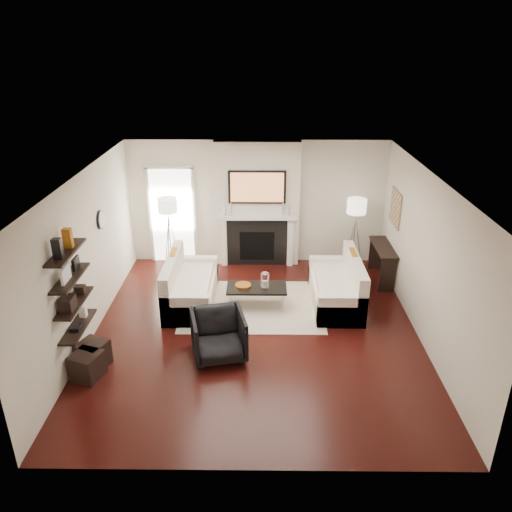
{
  "coord_description": "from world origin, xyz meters",
  "views": [
    {
      "loc": [
        0.08,
        -7.31,
        4.63
      ],
      "look_at": [
        0.0,
        0.6,
        1.15
      ],
      "focal_mm": 35.0,
      "sensor_mm": 36.0,
      "label": 1
    }
  ],
  "objects_px": {
    "armchair": "(218,333)",
    "lamp_left_shade": "(167,205)",
    "ottoman_near": "(93,354)",
    "loveseat_right_base": "(335,293)",
    "coffee_table": "(257,288)",
    "loveseat_left_base": "(191,293)",
    "lamp_right_shade": "(357,206)"
  },
  "relations": [
    {
      "from": "loveseat_right_base",
      "to": "armchair",
      "type": "relative_size",
      "value": 2.19
    },
    {
      "from": "loveseat_left_base",
      "to": "armchair",
      "type": "bearing_deg",
      "value": -69.0
    },
    {
      "from": "lamp_left_shade",
      "to": "lamp_right_shade",
      "type": "relative_size",
      "value": 1.0
    },
    {
      "from": "armchair",
      "to": "loveseat_left_base",
      "type": "bearing_deg",
      "value": 98.07
    },
    {
      "from": "loveseat_left_base",
      "to": "lamp_left_shade",
      "type": "bearing_deg",
      "value": 112.4
    },
    {
      "from": "armchair",
      "to": "loveseat_right_base",
      "type": "bearing_deg",
      "value": 26.93
    },
    {
      "from": "loveseat_left_base",
      "to": "loveseat_right_base",
      "type": "relative_size",
      "value": 1.0
    },
    {
      "from": "loveseat_right_base",
      "to": "lamp_left_shade",
      "type": "relative_size",
      "value": 4.5
    },
    {
      "from": "lamp_left_shade",
      "to": "ottoman_near",
      "type": "height_order",
      "value": "lamp_left_shade"
    },
    {
      "from": "ottoman_near",
      "to": "coffee_table",
      "type": "bearing_deg",
      "value": 36.49
    },
    {
      "from": "ottoman_near",
      "to": "armchair",
      "type": "bearing_deg",
      "value": 8.06
    },
    {
      "from": "lamp_right_shade",
      "to": "loveseat_left_base",
      "type": "bearing_deg",
      "value": -155.29
    },
    {
      "from": "loveseat_right_base",
      "to": "armchair",
      "type": "bearing_deg",
      "value": -140.14
    },
    {
      "from": "loveseat_right_base",
      "to": "ottoman_near",
      "type": "height_order",
      "value": "loveseat_right_base"
    },
    {
      "from": "coffee_table",
      "to": "lamp_right_shade",
      "type": "distance_m",
      "value": 2.82
    },
    {
      "from": "ottoman_near",
      "to": "loveseat_right_base",
      "type": "bearing_deg",
      "value": 26.66
    },
    {
      "from": "ottoman_near",
      "to": "loveseat_left_base",
      "type": "bearing_deg",
      "value": 57.51
    },
    {
      "from": "coffee_table",
      "to": "ottoman_near",
      "type": "relative_size",
      "value": 2.75
    },
    {
      "from": "coffee_table",
      "to": "loveseat_left_base",
      "type": "bearing_deg",
      "value": 174.04
    },
    {
      "from": "armchair",
      "to": "lamp_right_shade",
      "type": "height_order",
      "value": "lamp_right_shade"
    },
    {
      "from": "loveseat_right_base",
      "to": "armchair",
      "type": "height_order",
      "value": "armchair"
    },
    {
      "from": "loveseat_left_base",
      "to": "ottoman_near",
      "type": "height_order",
      "value": "loveseat_left_base"
    },
    {
      "from": "coffee_table",
      "to": "armchair",
      "type": "relative_size",
      "value": 1.34
    },
    {
      "from": "loveseat_right_base",
      "to": "lamp_right_shade",
      "type": "height_order",
      "value": "lamp_right_shade"
    },
    {
      "from": "lamp_right_shade",
      "to": "lamp_left_shade",
      "type": "bearing_deg",
      "value": 179.65
    },
    {
      "from": "loveseat_left_base",
      "to": "coffee_table",
      "type": "relative_size",
      "value": 1.64
    },
    {
      "from": "loveseat_right_base",
      "to": "loveseat_left_base",
      "type": "bearing_deg",
      "value": -179.49
    },
    {
      "from": "loveseat_left_base",
      "to": "ottoman_near",
      "type": "xyz_separation_m",
      "value": [
        -1.25,
        -1.96,
        -0.01
      ]
    },
    {
      "from": "lamp_left_shade",
      "to": "lamp_right_shade",
      "type": "height_order",
      "value": "same"
    },
    {
      "from": "coffee_table",
      "to": "lamp_left_shade",
      "type": "height_order",
      "value": "lamp_left_shade"
    },
    {
      "from": "lamp_right_shade",
      "to": "loveseat_right_base",
      "type": "bearing_deg",
      "value": -110.83
    },
    {
      "from": "armchair",
      "to": "lamp_left_shade",
      "type": "relative_size",
      "value": 2.06
    }
  ]
}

